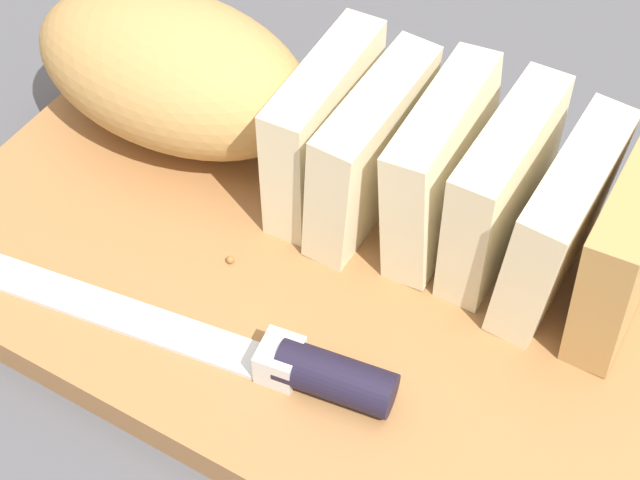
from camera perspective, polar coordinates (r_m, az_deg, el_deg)
name	(u,v)px	position (r m, az deg, el deg)	size (l,w,h in m)	color
ground_plane	(320,300)	(0.52, 0.00, -3.70)	(3.00, 3.00, 0.00)	#4C4C51
cutting_board	(320,288)	(0.52, 0.00, -2.96)	(0.44, 0.24, 0.02)	#9E6B3D
bread_loaf	(296,117)	(0.53, -1.51, 7.61)	(0.39, 0.11, 0.09)	tan
bread_knife	(274,359)	(0.46, -2.88, -7.35)	(0.25, 0.05, 0.02)	silver
crumb_near_knife	(367,199)	(0.54, 2.89, 2.53)	(0.01, 0.01, 0.01)	#996633
crumb_near_loaf	(230,260)	(0.51, -5.56, -1.22)	(0.00, 0.00, 0.00)	#996633
crumb_stray_left	(417,251)	(0.52, 6.02, -0.69)	(0.01, 0.01, 0.01)	#996633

